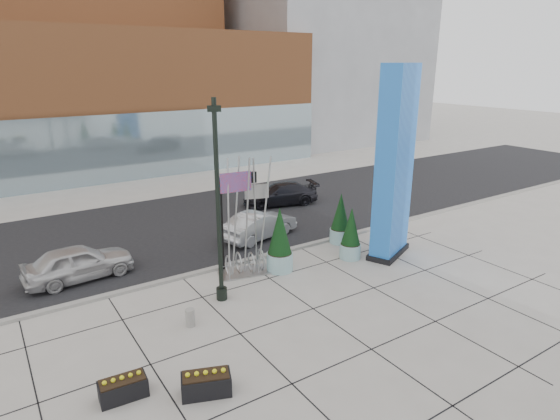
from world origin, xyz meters
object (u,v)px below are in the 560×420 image
car_silver_mid (260,225)px  overhead_street_sign (236,189)px  car_white_west (79,263)px  lamp_post (219,223)px  concrete_bollard (190,318)px  blue_pylon (394,167)px  public_art_sculpture (245,244)px

car_silver_mid → overhead_street_sign: bearing=119.7°
car_white_west → lamp_post: bearing=-143.8°
concrete_bollard → overhead_street_sign: overhead_street_sign is taller
concrete_bollard → car_silver_mid: 8.55m
lamp_post → car_white_west: (-4.10, 4.71, -2.31)m
car_silver_mid → blue_pylon: bearing=-155.9°
public_art_sculpture → car_silver_mid: public_art_sculpture is taller
car_white_west → overhead_street_sign: bearing=-116.3°
overhead_street_sign → car_silver_mid: (2.55, 2.42, -2.80)m
overhead_street_sign → car_white_west: 7.05m
concrete_bollard → car_silver_mid: (6.21, 5.86, 0.38)m
blue_pylon → lamp_post: blue_pylon is taller
lamp_post → blue_pylon: bearing=-2.1°
public_art_sculpture → overhead_street_sign: 2.32m
lamp_post → overhead_street_sign: (1.94, 2.33, 0.44)m
overhead_street_sign → car_silver_mid: size_ratio=0.98×
public_art_sculpture → car_white_west: public_art_sculpture is taller
concrete_bollard → blue_pylon: bearing=4.5°
car_silver_mid → concrete_bollard: bearing=119.5°
overhead_street_sign → car_white_west: overhead_street_sign is taller
blue_pylon → public_art_sculpture: (-6.55, 1.83, -2.80)m
concrete_bollard → car_white_west: bearing=112.2°
car_white_west → public_art_sculpture: bearing=-122.9°
lamp_post → overhead_street_sign: size_ratio=1.83×
blue_pylon → concrete_bollard: (-10.15, -0.80, -3.80)m
lamp_post → overhead_street_sign: bearing=50.2°
concrete_bollard → overhead_street_sign: size_ratio=0.15×
public_art_sculpture → concrete_bollard: bearing=-131.6°
lamp_post → concrete_bollard: 3.42m
overhead_street_sign → public_art_sculpture: bearing=-102.8°
lamp_post → concrete_bollard: bearing=-147.2°
blue_pylon → concrete_bollard: size_ratio=13.83×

